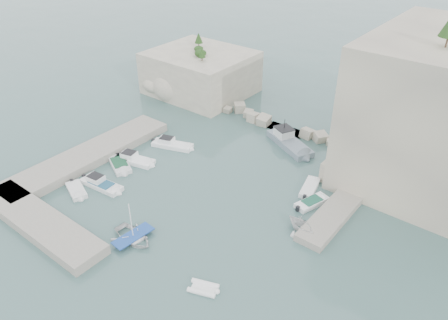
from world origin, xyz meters
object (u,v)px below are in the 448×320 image
Objects in this scene: inflatable_dinghy at (203,289)px; motorboat_a at (173,147)px; tender_east_d at (338,187)px; tender_east_c at (310,189)px; rowboat at (134,239)px; motorboat_d at (102,187)px; motorboat_c at (120,166)px; tender_east_a at (300,230)px; motorboat_e at (77,192)px; tender_east_b at (312,204)px; motorboat_b at (135,162)px; work_boat at (289,146)px.

motorboat_a is at bearing 119.48° from inflatable_dinghy.
tender_east_c is at bearing 152.78° from tender_east_d.
tender_east_d reaches higher than rowboat.
motorboat_a is 1.00× the size of motorboat_d.
rowboat is at bearing 156.16° from inflatable_dinghy.
tender_east_a is at bearing 33.50° from motorboat_c.
motorboat_c is at bearing 107.97° from motorboat_d.
tender_east_d is at bearing 63.11° from inflatable_dinghy.
tender_east_b is (22.71, 14.91, 0.00)m from motorboat_e.
motorboat_c and tender_east_c have the same top height.
inflatable_dinghy is 0.54× the size of tender_east_d.
motorboat_a is 1.07× the size of motorboat_b.
work_boat is (12.58, 22.11, 0.00)m from motorboat_d.
tender_east_a reaches higher than motorboat_a.
motorboat_a is 1.13× the size of motorboat_c.
motorboat_d is 24.64m from tender_east_c.
motorboat_c is 6.90m from motorboat_e.
work_boat is (12.54, 10.06, 0.00)m from motorboat_a.
motorboat_a is at bearing 84.53° from tender_east_c.
motorboat_a is at bearing 119.79° from tender_east_d.
motorboat_a reaches higher than tender_east_c.
motorboat_e is at bearing -114.69° from motorboat_a.
motorboat_e is 30.76m from tender_east_d.
tender_east_c is (21.65, 10.43, 0.00)m from motorboat_c.
work_boat is at bearing -1.35° from rowboat.
tender_east_d reaches higher than motorboat_d.
rowboat is at bearing 162.40° from tender_east_b.
tender_east_a is at bearing -161.46° from tender_east_d.
work_boat is at bearing 59.26° from tender_east_b.
inflatable_dinghy is (20.73, -10.62, 0.00)m from motorboat_b.
motorboat_b reaches higher than tender_east_c.
motorboat_e is 21.18m from inflatable_dinghy.
motorboat_a is at bearing 101.08° from motorboat_c.
inflatable_dinghy is 16.90m from tender_east_b.
tender_east_a reaches higher than motorboat_b.
inflatable_dinghy is 0.60× the size of tender_east_c.
inflatable_dinghy is at bearing 15.55° from motorboat_e.
motorboat_e and tender_east_b have the same top height.
motorboat_b is at bearing -104.41° from work_boat.
tender_east_c is at bearing -19.55° from work_boat.
work_boat reaches higher than tender_east_b.
motorboat_d is 1.31× the size of tender_east_c.
motorboat_b is 1.66× the size of tender_east_a.
motorboat_d is 20.16m from inflatable_dinghy.
motorboat_d is at bearing -109.15° from motorboat_a.
motorboat_d is 2.89m from motorboat_e.
inflatable_dinghy is 12.52m from tender_east_a.
motorboat_b is at bearing 122.90° from tender_east_b.
rowboat reaches higher than motorboat_e.
tender_east_d is (22.10, 17.31, 0.00)m from motorboat_d.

